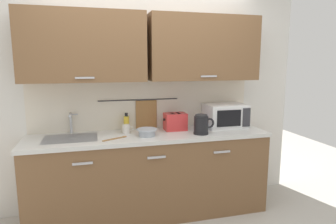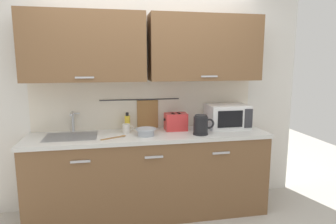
# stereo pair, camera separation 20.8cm
# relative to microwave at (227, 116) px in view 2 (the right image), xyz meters

# --- Properties ---
(counter_unit) EXTENTS (2.53, 0.64, 0.90)m
(counter_unit) POSITION_rel_microwave_xyz_m (-0.93, -0.11, -0.58)
(counter_unit) COLOR brown
(counter_unit) RESTS_ON ground
(back_wall_assembly) EXTENTS (3.70, 0.41, 2.50)m
(back_wall_assembly) POSITION_rel_microwave_xyz_m (-0.92, 0.12, 0.49)
(back_wall_assembly) COLOR silver
(back_wall_assembly) RESTS_ON ground
(sink_faucet) EXTENTS (0.09, 0.17, 0.22)m
(sink_faucet) POSITION_rel_microwave_xyz_m (-1.72, 0.12, 0.01)
(sink_faucet) COLOR #B2B5BA
(sink_faucet) RESTS_ON counter_unit
(microwave) EXTENTS (0.46, 0.35, 0.27)m
(microwave) POSITION_rel_microwave_xyz_m (0.00, 0.00, 0.00)
(microwave) COLOR white
(microwave) RESTS_ON counter_unit
(electric_kettle) EXTENTS (0.23, 0.16, 0.21)m
(electric_kettle) POSITION_rel_microwave_xyz_m (-0.39, -0.25, -0.03)
(electric_kettle) COLOR black
(electric_kettle) RESTS_ON counter_unit
(dish_soap_bottle) EXTENTS (0.06, 0.06, 0.20)m
(dish_soap_bottle) POSITION_rel_microwave_xyz_m (-1.14, 0.11, -0.05)
(dish_soap_bottle) COLOR yellow
(dish_soap_bottle) RESTS_ON counter_unit
(mug_near_sink) EXTENTS (0.12, 0.08, 0.09)m
(mug_near_sink) POSITION_rel_microwave_xyz_m (-1.15, -0.02, -0.09)
(mug_near_sink) COLOR silver
(mug_near_sink) RESTS_ON counter_unit
(mixing_bowl) EXTENTS (0.21, 0.21, 0.08)m
(mixing_bowl) POSITION_rel_microwave_xyz_m (-0.96, -0.19, -0.09)
(mixing_bowl) COLOR #A5ADB7
(mixing_bowl) RESTS_ON counter_unit
(toaster) EXTENTS (0.26, 0.17, 0.19)m
(toaster) POSITION_rel_microwave_xyz_m (-0.61, -0.01, -0.04)
(toaster) COLOR red
(toaster) RESTS_ON counter_unit
(mug_by_kettle) EXTENTS (0.12, 0.08, 0.09)m
(mug_by_kettle) POSITION_rel_microwave_xyz_m (-0.34, -0.07, -0.09)
(mug_by_kettle) COLOR blue
(mug_by_kettle) RESTS_ON counter_unit
(wooden_spoon) EXTENTS (0.26, 0.15, 0.01)m
(wooden_spoon) POSITION_rel_microwave_xyz_m (-1.26, -0.22, -0.13)
(wooden_spoon) COLOR #9E7042
(wooden_spoon) RESTS_ON counter_unit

